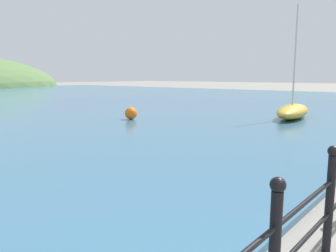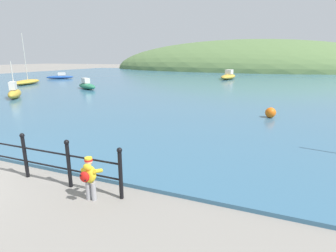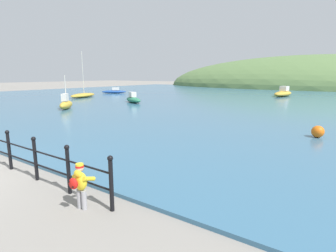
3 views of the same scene
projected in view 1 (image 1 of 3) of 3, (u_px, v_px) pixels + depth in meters
name	position (u px, v px, depth m)	size (l,w,h in m)	color
iron_railing	(275.00, 249.00, 2.46)	(8.81, 0.12, 1.21)	black
boat_far_left	(293.00, 111.00, 14.43)	(3.93, 1.77, 4.79)	gold
mooring_buoy	(131.00, 113.00, 14.04)	(0.53, 0.53, 0.53)	orange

